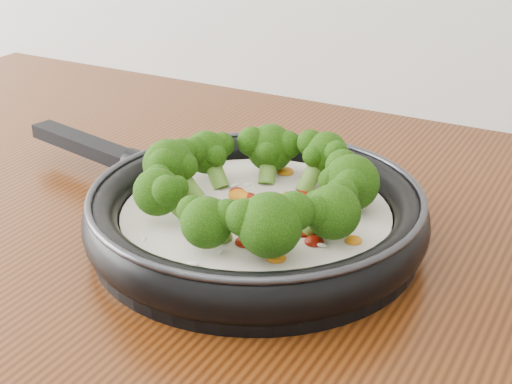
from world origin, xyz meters
The scene contains 1 object.
skillet centered at (-0.11, 1.09, 0.93)m, with size 0.50×0.36×0.09m.
Camera 1 is at (0.18, 0.58, 1.22)m, focal length 51.91 mm.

